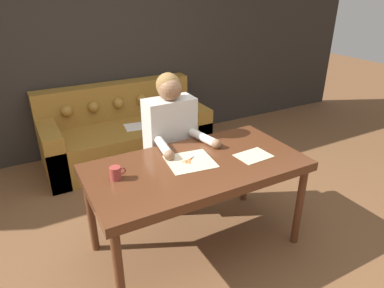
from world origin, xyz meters
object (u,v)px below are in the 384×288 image
(person, at_px, (171,145))
(scissors, at_px, (190,160))
(couch, at_px, (125,134))
(mug, at_px, (116,173))
(dining_table, at_px, (197,172))

(person, relative_size, scissors, 5.85)
(couch, xyz_separation_m, mug, (-0.60, -1.74, 0.50))
(mug, bearing_deg, scissors, 0.08)
(couch, height_order, person, person)
(dining_table, height_order, mug, mug)
(couch, relative_size, scissors, 8.51)
(dining_table, bearing_deg, mug, 173.13)
(person, bearing_deg, mug, -142.54)
(person, bearing_deg, dining_table, -95.52)
(couch, xyz_separation_m, person, (0.04, -1.25, 0.36))
(scissors, bearing_deg, person, 81.84)
(person, xyz_separation_m, mug, (-0.64, -0.49, 0.14))
(couch, bearing_deg, dining_table, -90.57)
(dining_table, height_order, couch, couch)
(dining_table, xyz_separation_m, couch, (0.02, 1.81, -0.38))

